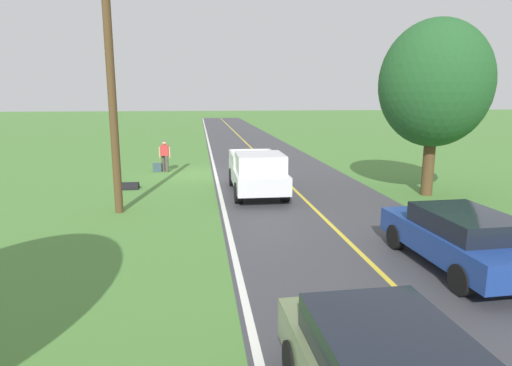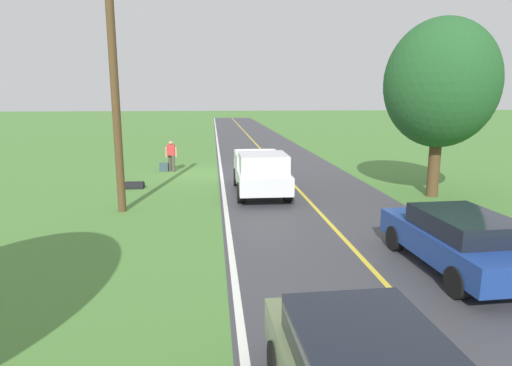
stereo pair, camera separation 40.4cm
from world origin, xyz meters
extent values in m
plane|color=#4C7F38|center=(0.00, 0.00, 0.00)|extent=(200.00, 200.00, 0.00)
cube|color=#3D3D42|center=(-4.34, 0.00, 0.00)|extent=(6.93, 120.00, 0.00)
cube|color=silver|center=(-1.05, 0.00, 0.01)|extent=(0.16, 117.60, 0.00)
cube|color=gold|center=(-4.34, 0.00, 0.01)|extent=(0.14, 117.60, 0.00)
cylinder|color=#4C473D|center=(1.53, -0.87, 0.44)|extent=(0.18, 0.18, 0.88)
cylinder|color=#4C473D|center=(1.73, -1.12, 0.44)|extent=(0.18, 0.18, 0.88)
cube|color=red|center=(1.63, -0.99, 1.17)|extent=(0.41, 0.28, 0.58)
sphere|color=tan|center=(1.63, -0.99, 1.57)|extent=(0.23, 0.23, 0.23)
sphere|color=#4C564C|center=(1.63, -0.99, 1.65)|extent=(0.20, 0.20, 0.20)
cube|color=#591E19|center=(1.62, -1.19, 1.20)|extent=(0.33, 0.22, 0.44)
cylinder|color=tan|center=(1.37, -0.96, 1.06)|extent=(0.10, 0.10, 0.58)
cylinder|color=tan|center=(1.89, -0.99, 1.06)|extent=(0.10, 0.10, 0.58)
cube|color=#384C56|center=(2.05, -0.97, 0.24)|extent=(0.47, 0.23, 0.48)
cube|color=silver|center=(-2.60, 4.78, 0.75)|extent=(2.05, 5.42, 0.70)
cube|color=silver|center=(-2.59, 5.97, 1.46)|extent=(1.86, 2.18, 0.72)
cube|color=black|center=(-2.59, 5.97, 1.53)|extent=(1.69, 1.31, 0.43)
cube|color=silver|center=(-3.55, 3.71, 1.33)|extent=(0.13, 3.02, 0.45)
cube|color=silver|center=(-1.67, 3.69, 1.33)|extent=(0.13, 3.02, 0.45)
cube|color=silver|center=(-2.62, 2.19, 1.33)|extent=(1.84, 0.12, 0.45)
cylinder|color=black|center=(-3.48, 6.54, 0.40)|extent=(0.31, 0.80, 0.80)
cylinder|color=black|center=(-1.68, 6.52, 0.40)|extent=(0.31, 0.80, 0.80)
cylinder|color=black|center=(-3.51, 3.24, 0.40)|extent=(0.31, 0.80, 0.80)
cylinder|color=black|center=(-1.71, 3.22, 0.40)|extent=(0.31, 0.80, 0.80)
cylinder|color=brown|center=(-9.56, 6.17, 1.34)|extent=(0.47, 0.47, 2.68)
ellipsoid|color=#235628|center=(-9.56, 6.17, 4.53)|extent=(4.35, 4.35, 5.00)
cube|color=black|center=(-2.36, 18.48, 1.18)|extent=(1.69, 2.42, 0.46)
cylinder|color=black|center=(-3.17, 17.25, 0.33)|extent=(0.26, 0.67, 0.66)
cylinder|color=black|center=(-1.48, 17.30, 0.33)|extent=(0.26, 0.67, 0.66)
cube|color=navy|center=(-6.30, 13.52, 0.64)|extent=(2.01, 4.47, 0.62)
cube|color=black|center=(-6.31, 13.72, 1.18)|extent=(1.72, 2.43, 0.46)
cylinder|color=black|center=(-5.41, 12.16, 0.33)|extent=(0.26, 0.67, 0.66)
cylinder|color=black|center=(-7.10, 12.09, 0.33)|extent=(0.26, 0.67, 0.66)
cylinder|color=black|center=(-5.51, 14.95, 0.33)|extent=(0.26, 0.67, 0.66)
cylinder|color=brown|center=(2.63, 7.34, 4.10)|extent=(0.28, 0.28, 8.20)
cylinder|color=black|center=(2.88, 3.34, 0.00)|extent=(0.80, 0.60, 0.60)
camera|label=1|loc=(-0.22, 22.64, 4.04)|focal=30.32mm
camera|label=2|loc=(-0.62, 22.68, 4.04)|focal=30.32mm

